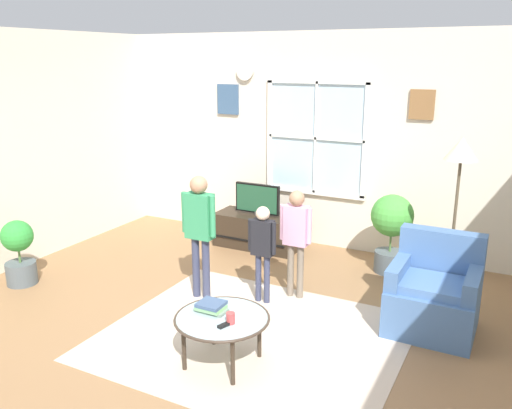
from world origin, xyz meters
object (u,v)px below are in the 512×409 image
(person_green_shirt, at_px, (200,223))
(coffee_table, at_px, (222,320))
(book_stack, at_px, (211,307))
(television, at_px, (257,199))
(cup, at_px, (231,318))
(armchair, at_px, (434,295))
(floor_lamp, at_px, (460,166))
(potted_plant_by_window, at_px, (392,225))
(potted_plant_corner, at_px, (19,251))
(tv_stand, at_px, (257,231))
(remote_near_books, at_px, (226,324))
(person_black_shirt, at_px, (263,243))
(person_pink_shirt, at_px, (296,232))

(person_green_shirt, bearing_deg, coffee_table, -49.32)
(book_stack, bearing_deg, television, 109.18)
(cup, relative_size, person_green_shirt, 0.07)
(armchair, distance_m, floor_lamp, 1.27)
(potted_plant_by_window, bearing_deg, potted_plant_corner, -147.97)
(tv_stand, height_order, potted_plant_by_window, potted_plant_by_window)
(book_stack, height_order, cup, cup)
(tv_stand, xyz_separation_m, remote_near_books, (1.11, -2.71, 0.20))
(coffee_table, distance_m, book_stack, 0.15)
(tv_stand, bearing_deg, person_black_shirt, -61.03)
(television, bearing_deg, tv_stand, 90.00)
(coffee_table, relative_size, potted_plant_corner, 1.07)
(armchair, relative_size, book_stack, 3.33)
(coffee_table, relative_size, potted_plant_by_window, 0.84)
(coffee_table, xyz_separation_m, person_pink_shirt, (0.02, 1.43, 0.33))
(coffee_table, relative_size, floor_lamp, 0.46)
(potted_plant_by_window, bearing_deg, remote_near_books, -103.36)
(remote_near_books, bearing_deg, television, 112.39)
(armchair, height_order, person_black_shirt, person_black_shirt)
(cup, xyz_separation_m, person_black_shirt, (-0.33, 1.22, 0.18))
(book_stack, xyz_separation_m, remote_near_books, (0.23, -0.16, -0.03))
(tv_stand, relative_size, person_black_shirt, 1.09)
(armchair, xyz_separation_m, floor_lamp, (0.04, 0.66, 1.08))
(person_green_shirt, height_order, potted_plant_corner, person_green_shirt)
(coffee_table, height_order, potted_plant_by_window, potted_plant_by_window)
(book_stack, bearing_deg, coffee_table, -20.89)
(remote_near_books, bearing_deg, person_black_shirt, 104.09)
(book_stack, bearing_deg, potted_plant_by_window, 71.03)
(remote_near_books, distance_m, person_black_shirt, 1.33)
(coffee_table, bearing_deg, cup, -26.57)
(tv_stand, distance_m, person_black_shirt, 1.69)
(person_pink_shirt, height_order, floor_lamp, floor_lamp)
(tv_stand, relative_size, television, 1.80)
(remote_near_books, bearing_deg, potted_plant_by_window, 76.64)
(person_green_shirt, bearing_deg, remote_near_books, -49.16)
(armchair, height_order, person_green_shirt, person_green_shirt)
(remote_near_books, xyz_separation_m, person_black_shirt, (-0.32, 1.27, 0.21))
(coffee_table, distance_m, potted_plant_corner, 2.80)
(coffee_table, distance_m, person_green_shirt, 1.34)
(tv_stand, height_order, person_pink_shirt, person_pink_shirt)
(armchair, distance_m, cup, 1.95)
(potted_plant_by_window, bearing_deg, person_pink_shirt, -122.18)
(coffee_table, height_order, floor_lamp, floor_lamp)
(cup, bearing_deg, potted_plant_corner, 171.95)
(remote_near_books, distance_m, person_green_shirt, 1.47)
(television, distance_m, book_stack, 2.70)
(potted_plant_by_window, bearing_deg, armchair, -59.55)
(armchair, bearing_deg, cup, -131.75)
(armchair, xyz_separation_m, book_stack, (-1.54, -1.34, 0.13))
(person_black_shirt, xyz_separation_m, floor_lamp, (1.67, 0.89, 0.78))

